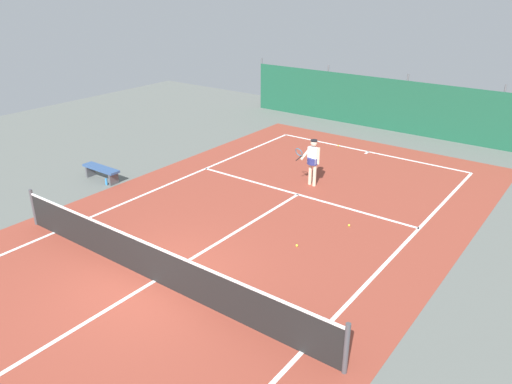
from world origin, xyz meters
TOP-DOWN VIEW (x-y plane):
  - ground_plane at (0.00, 0.00)m, footprint 36.00×36.00m
  - court_surface at (0.00, 0.00)m, footprint 11.02×26.60m
  - tennis_net at (0.00, 0.00)m, footprint 10.12×0.10m
  - back_fence at (-0.00, 15.94)m, footprint 16.30×0.98m
  - tennis_player at (-0.07, 7.39)m, footprint 0.78×0.70m
  - tennis_ball_near_player at (2.42, 5.33)m, footprint 0.07×0.07m
  - tennis_ball_midcourt at (-1.36, 11.81)m, footprint 0.07×0.07m
  - tennis_ball_by_sideline at (1.83, 3.42)m, footprint 0.07×0.07m
  - courtside_bench at (-6.31, 3.34)m, footprint 1.60×0.40m
  - water_bottle at (-5.82, 3.14)m, footprint 0.08×0.08m

SIDE VIEW (x-z plane):
  - ground_plane at x=0.00m, z-range 0.00..0.00m
  - court_surface at x=0.00m, z-range 0.00..0.01m
  - tennis_ball_near_player at x=2.42m, z-range 0.00..0.07m
  - tennis_ball_midcourt at x=-1.36m, z-range 0.00..0.07m
  - tennis_ball_by_sideline at x=1.83m, z-range 0.00..0.07m
  - water_bottle at x=-5.82m, z-range 0.00..0.24m
  - courtside_bench at x=-6.31m, z-range 0.13..0.62m
  - tennis_net at x=0.00m, z-range -0.04..1.06m
  - back_fence at x=0.00m, z-range -0.68..2.02m
  - tennis_player at x=-0.07m, z-range 0.14..1.78m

